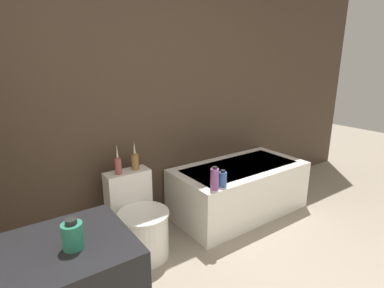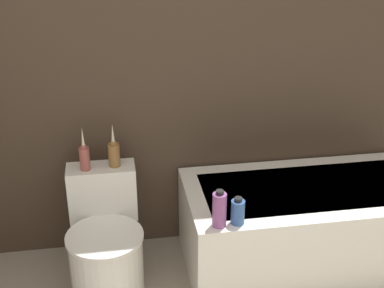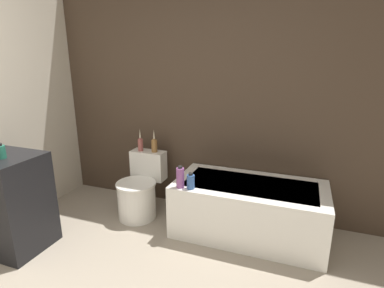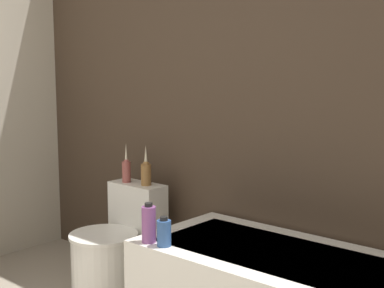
{
  "view_description": "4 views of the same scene",
  "coord_description": "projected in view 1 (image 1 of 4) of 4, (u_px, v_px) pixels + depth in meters",
  "views": [
    {
      "loc": [
        -1.3,
        -0.27,
        1.61
      ],
      "look_at": [
        0.15,
        1.79,
        0.89
      ],
      "focal_mm": 28.0,
      "sensor_mm": 36.0,
      "label": 1
    },
    {
      "loc": [
        -0.29,
        -0.7,
        2.07
      ],
      "look_at": [
        0.11,
        1.74,
        0.91
      ],
      "focal_mm": 50.0,
      "sensor_mm": 36.0,
      "label": 2
    },
    {
      "loc": [
        1.22,
        -0.79,
        1.67
      ],
      "look_at": [
        0.3,
        1.67,
        0.92
      ],
      "focal_mm": 28.0,
      "sensor_mm": 36.0,
      "label": 3
    },
    {
      "loc": [
        2.12,
        -0.29,
        1.41
      ],
      "look_at": [
        0.34,
        1.77,
        1.02
      ],
      "focal_mm": 50.0,
      "sensor_mm": 36.0,
      "label": 4
    }
  ],
  "objects": [
    {
      "name": "shampoo_bottle_tall",
      "position": [
        215.0,
        179.0,
        2.55
      ],
      "size": [
        0.07,
        0.07,
        0.21
      ],
      "color": "#8C4C8C",
      "rests_on": "bathtub"
    },
    {
      "name": "vase_silver",
      "position": [
        135.0,
        160.0,
        2.61
      ],
      "size": [
        0.07,
        0.07,
        0.26
      ],
      "color": "olive",
      "rests_on": "toilet"
    },
    {
      "name": "toilet",
      "position": [
        140.0,
        222.0,
        2.53
      ],
      "size": [
        0.43,
        0.59,
        0.67
      ],
      "color": "white",
      "rests_on": "ground"
    },
    {
      "name": "wall_back_tiled",
      "position": [
        149.0,
        93.0,
        2.8
      ],
      "size": [
        6.4,
        0.06,
        2.6
      ],
      "color": "#423326",
      "rests_on": "ground_plane"
    },
    {
      "name": "shampoo_bottle_short",
      "position": [
        223.0,
        179.0,
        2.62
      ],
      "size": [
        0.07,
        0.07,
        0.15
      ],
      "color": "#335999",
      "rests_on": "bathtub"
    },
    {
      "name": "soap_bottle_glass",
      "position": [
        73.0,
        235.0,
        1.19
      ],
      "size": [
        0.08,
        0.08,
        0.13
      ],
      "color": "#267259",
      "rests_on": "vanity_counter"
    },
    {
      "name": "vase_gold",
      "position": [
        118.0,
        164.0,
        2.51
      ],
      "size": [
        0.06,
        0.06,
        0.26
      ],
      "color": "#994C47",
      "rests_on": "toilet"
    },
    {
      "name": "bathtub",
      "position": [
        239.0,
        188.0,
        3.21
      ],
      "size": [
        1.42,
        0.73,
        0.52
      ],
      "color": "white",
      "rests_on": "ground"
    }
  ]
}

